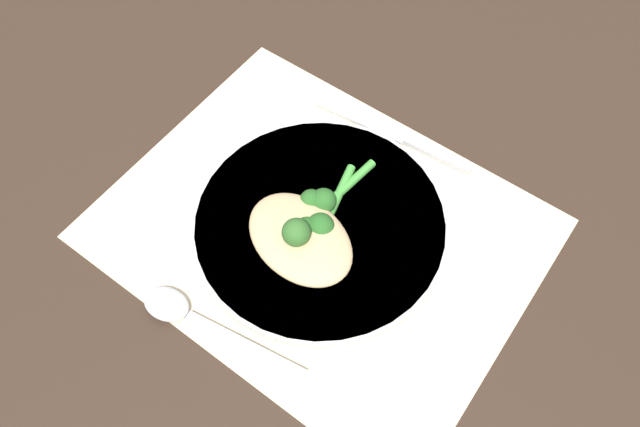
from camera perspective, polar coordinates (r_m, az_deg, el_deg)
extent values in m
plane|color=#332319|center=(0.67, 0.00, -1.46)|extent=(3.00, 3.00, 0.00)
cube|color=beige|center=(0.66, 0.00, -1.37)|extent=(0.44, 0.34, 0.00)
cylinder|color=silver|center=(0.66, 0.00, -0.99)|extent=(0.26, 0.26, 0.01)
cylinder|color=beige|center=(0.65, 0.00, -0.80)|extent=(0.27, 0.27, 0.01)
ellipsoid|color=tan|center=(0.63, -2.17, -2.07)|extent=(0.14, 0.11, 0.02)
sphere|color=#336628|center=(0.61, -2.37, -1.61)|extent=(0.03, 0.03, 0.03)
cylinder|color=green|center=(0.66, 1.47, 1.40)|extent=(0.03, 0.09, 0.01)
sphere|color=#286023|center=(0.63, 0.02, -1.25)|extent=(0.03, 0.03, 0.03)
sphere|color=#286023|center=(0.63, -1.10, -1.59)|extent=(0.03, 0.03, 0.03)
cylinder|color=green|center=(0.67, 2.56, 2.78)|extent=(0.02, 0.08, 0.01)
sphere|color=#286023|center=(0.65, 0.32, 1.16)|extent=(0.03, 0.03, 0.03)
sphere|color=#286023|center=(0.65, -0.81, 1.17)|extent=(0.02, 0.02, 0.02)
cube|color=silver|center=(0.75, 3.83, 8.73)|extent=(0.12, 0.03, 0.00)
cube|color=#AFAFB3|center=(0.72, 10.74, 5.39)|extent=(0.08, 0.02, 0.01)
cube|color=silver|center=(0.61, -6.89, -11.87)|extent=(0.13, 0.03, 0.00)
ellipsoid|color=silver|center=(0.64, -13.87, -8.03)|extent=(0.05, 0.04, 0.01)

